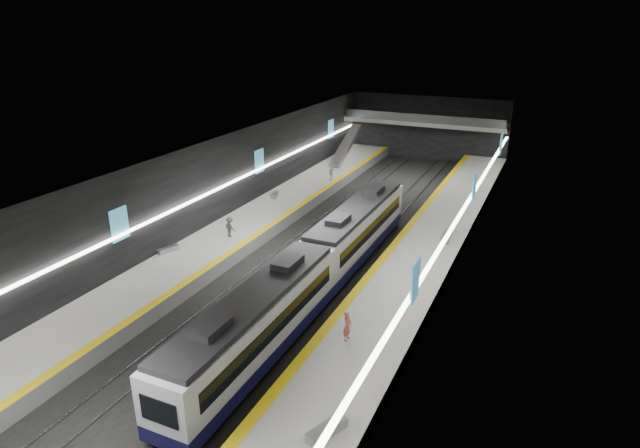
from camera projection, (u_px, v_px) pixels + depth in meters
The scene contains 25 objects.
ground at pixel (309, 265), 39.64m from camera, with size 70.00×70.00×0.00m, color black.
ceiling at pixel (308, 160), 36.74m from camera, with size 20.00×70.00×0.04m, color beige.
wall_left at pixel (194, 196), 42.05m from camera, with size 0.04×70.00×8.00m, color black.
wall_right at pixel (448, 237), 34.33m from camera, with size 0.04×70.00×8.00m, color black.
wall_back at pixel (427, 128), 67.88m from camera, with size 20.00×0.04×8.00m, color black.
platform_left at pixel (224, 242), 42.36m from camera, with size 5.00×70.00×1.00m, color slate.
tile_surface_left at pixel (223, 236), 42.17m from camera, with size 5.00×70.00×0.02m, color #B7B7B2.
tactile_strip_left at pixel (247, 241), 41.32m from camera, with size 0.60×70.00×0.02m, color yellow.
platform_right at pixel (407, 278), 36.57m from camera, with size 5.00×70.00×1.00m, color slate.
tile_surface_right at pixel (408, 272), 36.38m from camera, with size 5.00×70.00×0.02m, color #B7B7B2.
tactile_strip_right at pixel (377, 266), 37.23m from camera, with size 0.60×70.00×0.02m, color yellow.
rails at pixel (309, 264), 39.62m from camera, with size 6.52×70.00×0.12m.
train at pixel (315, 267), 34.33m from camera, with size 2.69×30.04×3.60m.
ad_posters at pixel (314, 204), 38.86m from camera, with size 19.94×53.50×2.20m.
cove_light_left at pixel (196, 199), 42.05m from camera, with size 0.25×68.60×0.12m, color white.
cove_light_right at pixel (445, 239), 34.48m from camera, with size 0.25×68.60×0.12m, color white.
mezzanine_bridge at pixel (424, 122), 65.74m from camera, with size 20.00×3.00×1.50m.
escalator at pixel (346, 145), 63.54m from camera, with size 1.20×8.00×0.60m, color #99999E.
bench_left_near at pixel (168, 250), 39.35m from camera, with size 0.45×1.63×0.40m, color #99999E.
bench_left_far at pixel (274, 195), 51.36m from camera, with size 0.45×1.61×0.39m, color #99999E.
bench_right_near at pixel (327, 430), 22.12m from camera, with size 0.54×1.94×0.47m, color #99999E.
bench_right_far at pixel (447, 236), 41.57m from camera, with size 0.56×2.03×0.50m, color #99999E.
passenger_right_a at pixel (347, 327), 28.42m from camera, with size 0.61×0.40×1.66m, color #D05B4D.
passenger_left_a at pixel (331, 172), 56.47m from camera, with size 0.99×0.41×1.68m, color silver.
passenger_left_b at pixel (230, 227), 41.91m from camera, with size 1.02×0.59×1.58m, color #3E3F46.
Camera 1 is at (15.60, -32.27, 17.23)m, focal length 30.00 mm.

